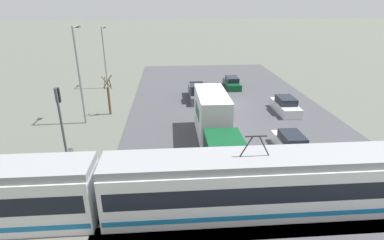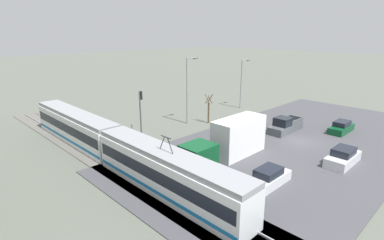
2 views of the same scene
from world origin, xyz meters
The scene contains 14 objects.
ground_plane centered at (0.00, 0.00, 0.00)m, with size 320.00×320.00×0.00m, color #565B51.
road_surface centered at (0.00, 0.00, 0.04)m, with size 20.47×42.69×0.08m.
rail_bed centered at (0.00, 17.79, 0.05)m, with size 68.91×4.40×0.22m.
light_rail_tram centered at (9.83, 17.79, 1.72)m, with size 31.40×2.55×4.51m.
box_truck centered at (2.67, 9.22, 1.80)m, with size 2.42×10.17×3.73m.
pickup_truck centered at (2.88, -2.01, 0.81)m, with size 1.92×5.48×1.93m.
sedan_car_0 centered at (-2.96, 11.30, 0.68)m, with size 1.76×4.40×1.45m.
sedan_car_1 centered at (-2.07, -6.81, 0.66)m, with size 1.70×4.36×1.40m.
sedan_car_2 centered at (-5.67, 2.82, 0.73)m, with size 1.87×4.40×1.58m.
traffic_light_pole centered at (13.26, 12.08, 3.62)m, with size 0.28×0.47×5.62m.
street_tree centered at (12.17, 1.86, 1.83)m, with size 0.96×0.80×4.02m.
street_lamp_near_crossing centered at (14.23, -8.27, 4.49)m, with size 0.36×1.95×7.75m.
street_lamp_mid_block centered at (14.08, 3.86, 5.03)m, with size 0.36×1.95×8.79m.
no_parking_sign centered at (12.28, 14.01, 1.46)m, with size 0.32×0.08×2.41m.
Camera 1 is at (6.08, 30.91, 10.80)m, focal length 28.00 mm.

